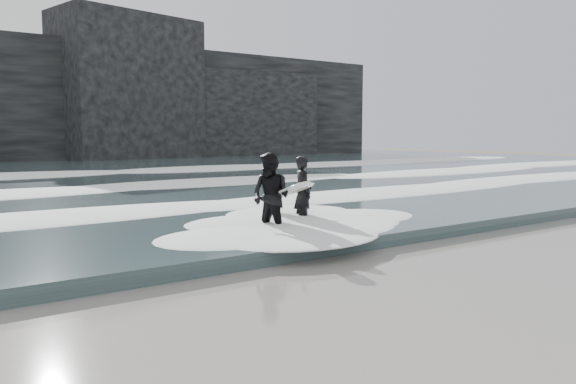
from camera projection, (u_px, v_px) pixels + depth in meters
name	position (u px, v px, depth m)	size (l,w,h in m)	color
ground	(510.00, 281.00, 9.12)	(120.00, 120.00, 0.00)	olive
sea	(64.00, 172.00, 32.68)	(90.00, 52.00, 0.30)	#334448
headland	(9.00, 102.00, 46.00)	(70.00, 9.00, 10.00)	black
foam_near	(234.00, 202.00, 16.40)	(60.00, 3.20, 0.20)	white
foam_mid	(146.00, 184.00, 22.09)	(60.00, 4.00, 0.24)	white
foam_far	(82.00, 171.00, 29.40)	(60.00, 4.80, 0.30)	white
surfer_left	(300.00, 192.00, 14.14)	(1.12, 2.28, 1.82)	black
surfer_right	(272.00, 196.00, 12.54)	(1.23, 1.86, 1.96)	black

